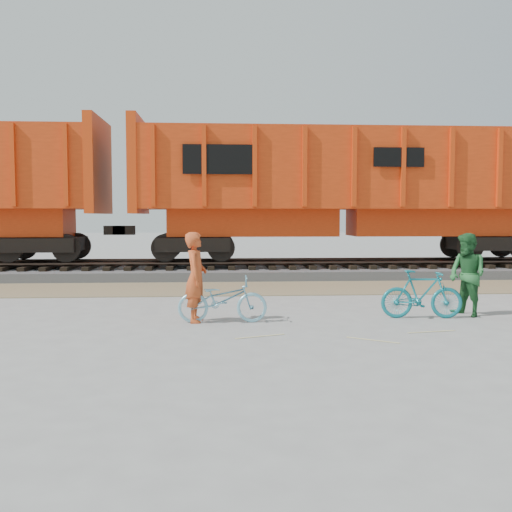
% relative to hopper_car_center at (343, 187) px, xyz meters
% --- Properties ---
extents(ground, '(120.00, 120.00, 0.00)m').
position_rel_hopper_car_center_xyz_m(ground, '(-2.51, -9.00, -3.01)').
color(ground, '#9E9E99').
rests_on(ground, ground).
extents(gravel_strip, '(120.00, 3.00, 0.02)m').
position_rel_hopper_car_center_xyz_m(gravel_strip, '(-2.51, -3.50, -3.00)').
color(gravel_strip, '#857852').
rests_on(gravel_strip, ground).
extents(ballast_bed, '(120.00, 4.00, 0.30)m').
position_rel_hopper_car_center_xyz_m(ballast_bed, '(-2.51, 0.00, -2.86)').
color(ballast_bed, slate).
rests_on(ballast_bed, ground).
extents(track, '(120.00, 2.60, 0.24)m').
position_rel_hopper_car_center_xyz_m(track, '(-2.51, 0.00, -2.53)').
color(track, black).
rests_on(track, ballast_bed).
extents(hopper_car_center, '(14.00, 3.13, 4.65)m').
position_rel_hopper_car_center_xyz_m(hopper_car_center, '(0.00, 0.00, 0.00)').
color(hopper_car_center, black).
rests_on(hopper_car_center, track).
extents(bicycle_blue, '(1.68, 0.61, 0.88)m').
position_rel_hopper_car_center_xyz_m(bicycle_blue, '(-4.13, -8.48, -2.57)').
color(bicycle_blue, '#7FC1D8').
rests_on(bicycle_blue, ground).
extents(bicycle_teal, '(1.62, 0.60, 0.95)m').
position_rel_hopper_car_center_xyz_m(bicycle_teal, '(-0.22, -8.29, -2.53)').
color(bicycle_teal, '#137783').
rests_on(bicycle_teal, ground).
extents(person_solo, '(0.45, 0.65, 1.71)m').
position_rel_hopper_car_center_xyz_m(person_solo, '(-4.63, -8.38, -2.15)').
color(person_solo, '#C64C21').
rests_on(person_solo, ground).
extents(person_man, '(0.88, 0.98, 1.67)m').
position_rel_hopper_car_center_xyz_m(person_man, '(0.78, -8.09, -2.17)').
color(person_man, '#266530').
rests_on(person_man, ground).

